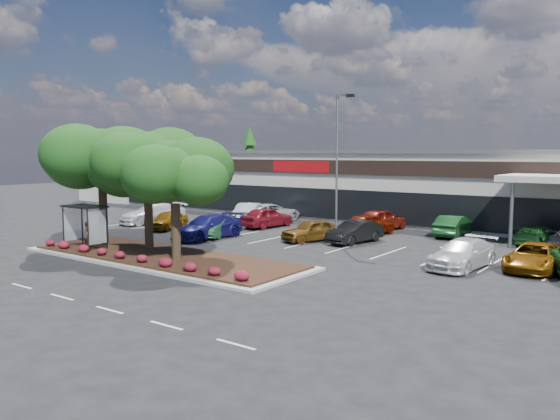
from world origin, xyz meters
The scene contains 27 objects.
ground centered at (0.00, 0.00, 0.00)m, with size 160.00×160.00×0.00m, color black.
retail_store centered at (0.06, 33.91, 3.15)m, with size 80.40×25.20×6.25m.
landscape_island centered at (-2.00, 4.00, 0.12)m, with size 18.00×6.00×0.26m.
lane_markings centered at (-0.14, 10.42, 0.01)m, with size 33.12×20.06×0.01m.
shrub_row centered at (-2.00, 1.90, 0.51)m, with size 17.00×0.80×0.50m, color maroon, non-canonical shape.
bus_shelter centered at (-7.50, 2.95, 2.31)m, with size 2.75×1.55×2.59m.
island_tree_west centered at (-8.00, 4.50, 4.21)m, with size 7.20×7.20×7.89m, color #153A0D, non-canonical shape.
island_tree_mid centered at (-4.50, 5.20, 3.92)m, with size 6.60×6.60×7.32m, color #153A0D, non-canonical shape.
island_tree_east centered at (-0.50, 3.70, 3.51)m, with size 5.80×5.80×6.50m, color #153A0D, non-canonical shape.
conifer_north_west centered at (-30.00, 46.00, 5.00)m, with size 4.40×4.40×10.00m, color #153A0D.
person_waiting centered at (-6.64, 2.43, 1.13)m, with size 0.64×0.42×1.74m, color #594C47.
light_pole centered at (3.30, 14.53, 4.37)m, with size 1.43×0.52×9.87m.
car_0 centered at (-14.75, 14.32, 0.84)m, with size 2.37×5.82×1.69m, color white.
car_1 centered at (-11.10, 12.66, 0.73)m, with size 1.72×4.27×1.45m, color #6F4608.
car_2 centered at (-5.26, 11.10, 0.82)m, with size 2.30×5.66×1.64m, color navy.
car_3 centered at (-5.23, 12.14, 0.74)m, with size 1.57×4.49×1.48m, color #1E4E2D.
car_4 centered at (1.30, 14.45, 0.74)m, with size 1.75×4.34×1.48m, color brown.
car_5 centered at (4.06, 15.57, 0.75)m, with size 1.58×4.53×1.49m, color black.
car_6 centered at (12.47, 11.76, 0.75)m, with size 2.10×5.16×1.50m, color silver.
car_7 centered at (15.65, 13.35, 0.70)m, with size 2.32×5.03×1.40m, color #824C0A.
car_9 centered at (-8.70, 20.10, 0.84)m, with size 1.78×5.11×1.69m, color #B0B2BB.
car_10 centered at (-7.61, 21.65, 0.77)m, with size 2.56×5.55×1.54m, color #B7B7B7.
car_11 centered at (-5.42, 18.17, 0.82)m, with size 1.94×4.83×1.64m, color maroon.
car_12 centered at (2.80, 22.17, 0.84)m, with size 1.99×4.95×1.69m, color maroon.
car_13 centered at (3.19, 19.21, 0.80)m, with size 1.89×4.71×1.60m, color #671304.
car_14 centered at (8.50, 22.19, 0.78)m, with size 1.66×4.75×1.57m, color #15451C.
car_15 centered at (14.20, 21.81, 0.67)m, with size 1.89×4.64×1.35m, color #1A4F22.
Camera 1 is at (21.38, -16.62, 6.03)m, focal length 35.00 mm.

